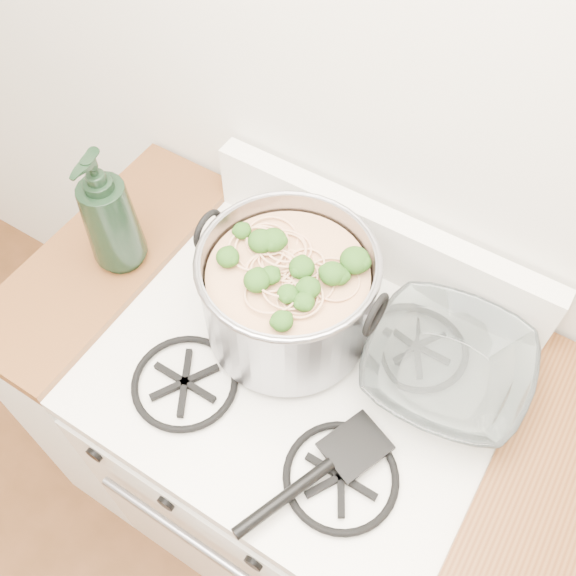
# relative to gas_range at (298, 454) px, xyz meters

# --- Properties ---
(gas_range) EXTENTS (0.76, 0.66, 0.92)m
(gas_range) POSITION_rel_gas_range_xyz_m (0.00, 0.00, 0.00)
(gas_range) COLOR white
(gas_range) RESTS_ON ground
(counter_left) EXTENTS (0.25, 0.65, 0.92)m
(counter_left) POSITION_rel_gas_range_xyz_m (-0.51, 0.00, 0.02)
(counter_left) COLOR silver
(counter_left) RESTS_ON ground
(stock_pot) EXTENTS (0.36, 0.33, 0.22)m
(stock_pot) POSITION_rel_gas_range_xyz_m (-0.07, 0.06, 0.59)
(stock_pot) COLOR gray
(stock_pot) RESTS_ON gas_range
(spatula) EXTENTS (0.38, 0.39, 0.02)m
(spatula) POSITION_rel_gas_range_xyz_m (0.17, -0.09, 0.50)
(spatula) COLOR black
(spatula) RESTS_ON gas_range
(glass_bowl) EXTENTS (0.13, 0.13, 0.03)m
(glass_bowl) POSITION_rel_gas_range_xyz_m (0.24, 0.12, 0.50)
(glass_bowl) COLOR white
(glass_bowl) RESTS_ON gas_range
(bottle) EXTENTS (0.13, 0.13, 0.30)m
(bottle) POSITION_rel_gas_range_xyz_m (-0.46, 0.02, 0.63)
(bottle) COLOR black
(bottle) RESTS_ON counter_left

